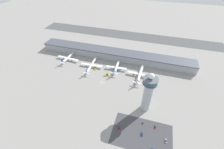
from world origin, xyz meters
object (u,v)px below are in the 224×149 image
at_px(service_truck_fuel, 107,75).
at_px(airplane_gate_bravo, 91,65).
at_px(service_truck_catering, 116,70).
at_px(car_white_wagon, 155,127).
at_px(control_tower, 148,92).
at_px(car_blue_compact, 119,128).
at_px(airplane_gate_alpha, 68,58).
at_px(airplane_gate_delta, 140,74).
at_px(service_truck_baggage, 95,68).
at_px(airplane_gate_charlie, 116,67).
at_px(car_navy_sedan, 142,134).
at_px(car_grey_coupe, 166,141).
at_px(car_silver_sedan, 143,123).

bearing_deg(service_truck_fuel, airplane_gate_bravo, 156.23).
bearing_deg(service_truck_catering, car_white_wagon, -51.57).
relative_size(control_tower, airplane_gate_bravo, 1.20).
bearing_deg(car_blue_compact, service_truck_catering, 107.01).
xyz_separation_m(airplane_gate_alpha, airplane_gate_delta, (130.37, -8.69, 0.42)).
relative_size(control_tower, service_truck_baggage, 7.34).
distance_m(airplane_gate_charlie, car_navy_sedan, 115.87).
bearing_deg(service_truck_baggage, car_blue_compact, -55.21).
bearing_deg(airplane_gate_alpha, car_navy_sedan, -35.20).
bearing_deg(airplane_gate_alpha, car_grey_coupe, -31.27).
distance_m(airplane_gate_charlie, service_truck_fuel, 21.82).
distance_m(airplane_gate_delta, service_truck_baggage, 74.09).
bearing_deg(car_navy_sedan, car_blue_compact, 179.33).
distance_m(service_truck_catering, car_silver_sedan, 103.14).
height_order(car_grey_coupe, car_navy_sedan, car_grey_coupe).
bearing_deg(car_white_wagon, service_truck_baggage, 142.04).
height_order(airplane_gate_bravo, service_truck_fuel, airplane_gate_bravo).
height_order(airplane_gate_delta, car_blue_compact, airplane_gate_delta).
bearing_deg(control_tower, car_blue_compact, -124.13).
bearing_deg(service_truck_baggage, car_navy_sedan, -45.92).
height_order(airplane_gate_bravo, airplane_gate_delta, airplane_gate_delta).
relative_size(airplane_gate_alpha, service_truck_fuel, 5.30).
relative_size(airplane_gate_delta, service_truck_fuel, 5.60).
bearing_deg(service_truck_catering, car_blue_compact, -72.99).
distance_m(car_grey_coupe, car_navy_sedan, 24.81).
relative_size(control_tower, car_blue_compact, 11.56).
height_order(airplane_gate_charlie, car_blue_compact, airplane_gate_charlie).
height_order(control_tower, airplane_gate_bravo, control_tower).
relative_size(car_white_wagon, car_navy_sedan, 1.02).
distance_m(airplane_gate_bravo, airplane_gate_charlie, 42.51).
relative_size(airplane_gate_alpha, car_blue_compact, 8.66).
distance_m(service_truck_baggage, car_white_wagon, 131.69).
xyz_separation_m(airplane_gate_charlie, airplane_gate_delta, (39.38, -6.18, -0.12)).
relative_size(airplane_gate_bravo, airplane_gate_delta, 1.05).
distance_m(control_tower, airplane_gate_charlie, 88.31).
relative_size(service_truck_catering, car_white_wagon, 1.57).
height_order(airplane_gate_alpha, airplane_gate_delta, airplane_gate_delta).
xyz_separation_m(service_truck_fuel, car_silver_sedan, (66.24, -68.97, -0.57)).
bearing_deg(car_silver_sedan, airplane_gate_charlie, 122.36).
relative_size(service_truck_baggage, car_blue_compact, 1.58).
bearing_deg(car_grey_coupe, car_blue_compact, 178.96).
height_order(airplane_gate_charlie, airplane_gate_delta, airplane_gate_delta).
height_order(airplane_gate_alpha, car_navy_sedan, airplane_gate_alpha).
height_order(airplane_gate_alpha, car_silver_sedan, airplane_gate_alpha).
bearing_deg(service_truck_fuel, car_silver_sedan, -46.16).
bearing_deg(service_truck_catering, airplane_gate_bravo, -174.76).
distance_m(airplane_gate_bravo, car_white_wagon, 139.51).
bearing_deg(car_white_wagon, car_grey_coupe, -48.64).
distance_m(service_truck_catering, car_grey_coupe, 129.62).
bearing_deg(airplane_gate_delta, car_silver_sedan, -78.79).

